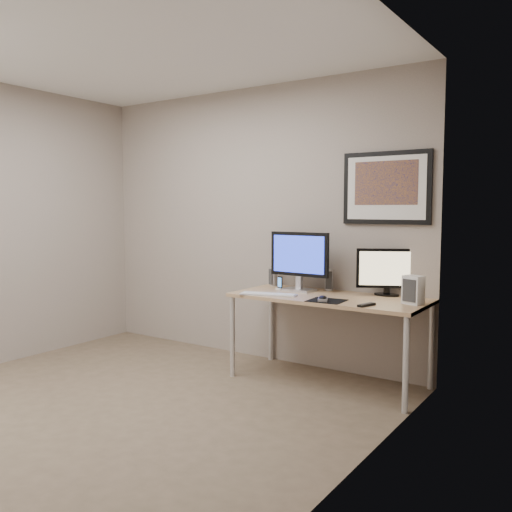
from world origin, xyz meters
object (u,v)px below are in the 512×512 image
object	(u,v)px
monitor_large	(299,258)
speaker_right	(329,280)
phone_dock	(280,283)
speaker_left	(274,277)
keyboard	(268,294)
desk	(329,304)
framed_art	(386,188)
fan_unit	(413,290)
monitor_tv	(387,271)

from	to	relation	value
monitor_large	speaker_right	bearing A→B (deg)	43.82
phone_dock	monitor_large	bearing A→B (deg)	25.90
monitor_large	speaker_left	size ratio (longest dim) A/B	3.26
monitor_large	keyboard	bearing A→B (deg)	-103.56
desk	framed_art	world-z (taller)	framed_art
speaker_right	speaker_left	bearing A→B (deg)	161.09
framed_art	speaker_right	xyz separation A→B (m)	(-0.49, -0.04, -0.80)
keyboard	monitor_large	bearing A→B (deg)	58.62
speaker_right	phone_dock	distance (m)	0.43
speaker_left	speaker_right	distance (m)	0.55
fan_unit	phone_dock	bearing A→B (deg)	-166.22
monitor_tv	speaker_left	distance (m)	1.09
desk	speaker_right	size ratio (longest dim) A/B	8.54
desk	phone_dock	distance (m)	0.54
speaker_left	phone_dock	world-z (taller)	speaker_left
framed_art	speaker_right	size ratio (longest dim) A/B	4.00
speaker_left	keyboard	distance (m)	0.56
desk	keyboard	world-z (taller)	keyboard
monitor_large	phone_dock	world-z (taller)	monitor_large
framed_art	speaker_right	bearing A→B (deg)	-175.06
monitor_tv	speaker_left	xyz separation A→B (m)	(-1.08, -0.03, -0.12)
speaker_left	fan_unit	size ratio (longest dim) A/B	0.80
framed_art	monitor_tv	world-z (taller)	framed_art
monitor_large	keyboard	size ratio (longest dim) A/B	1.19
monitor_large	speaker_left	distance (m)	0.43
speaker_right	phone_dock	xyz separation A→B (m)	(-0.38, -0.21, -0.03)
monitor_large	phone_dock	distance (m)	0.29
desk	monitor_tv	bearing A→B (deg)	35.78
monitor_large	keyboard	xyz separation A→B (m)	(-0.10, -0.35, -0.28)
monitor_large	speaker_right	world-z (taller)	monitor_large
monitor_large	monitor_tv	bearing A→B (deg)	15.07
desk	fan_unit	bearing A→B (deg)	1.61
monitor_large	fan_unit	distance (m)	1.06
phone_dock	fan_unit	world-z (taller)	fan_unit
speaker_right	keyboard	size ratio (longest dim) A/B	0.39
desk	fan_unit	xyz separation A→B (m)	(0.70, 0.02, 0.17)
monitor_tv	keyboard	distance (m)	1.00
monitor_tv	speaker_right	bearing A→B (deg)	152.05
fan_unit	monitor_tv	bearing A→B (deg)	156.06
fan_unit	speaker_right	bearing A→B (deg)	178.67
speaker_left	fan_unit	xyz separation A→B (m)	(1.39, -0.23, 0.02)
framed_art	speaker_right	distance (m)	0.94
framed_art	keyboard	world-z (taller)	framed_art
desk	speaker_right	world-z (taller)	speaker_right
desk	monitor_large	bearing A→B (deg)	162.36
framed_art	monitor_large	xyz separation A→B (m)	(-0.69, -0.22, -0.61)
speaker_left	speaker_right	world-z (taller)	speaker_right
speaker_right	fan_unit	world-z (taller)	fan_unit
speaker_right	monitor_large	bearing A→B (deg)	-160.99
keyboard	speaker_right	bearing A→B (deg)	44.74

